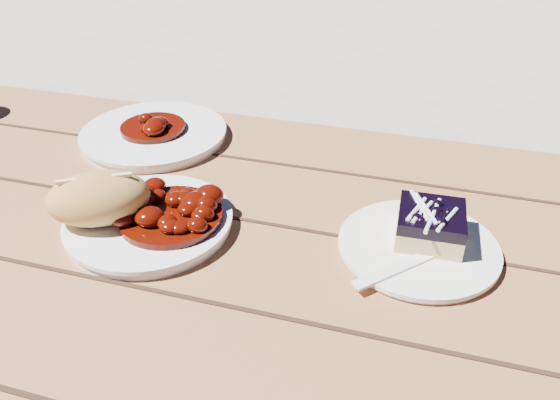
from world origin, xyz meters
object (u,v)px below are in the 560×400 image
(picnic_table, at_px, (19,298))
(second_plate, at_px, (154,135))
(main_plate, at_px, (149,223))
(dessert_plate, at_px, (418,248))
(bread_roll, at_px, (99,198))
(blueberry_cake, at_px, (430,224))

(picnic_table, xyz_separation_m, second_plate, (0.12, 0.27, 0.17))
(main_plate, relative_size, second_plate, 0.88)
(dessert_plate, height_order, second_plate, second_plate)
(bread_roll, bearing_deg, second_plate, 102.95)
(picnic_table, relative_size, second_plate, 8.28)
(dessert_plate, relative_size, blueberry_cake, 2.34)
(dessert_plate, bearing_deg, bread_roll, -170.24)
(picnic_table, relative_size, blueberry_cake, 24.25)
(main_plate, xyz_separation_m, blueberry_cake, (0.35, 0.06, 0.02))
(bread_roll, distance_m, blueberry_cake, 0.42)
(dessert_plate, bearing_deg, main_plate, -171.95)
(main_plate, distance_m, blueberry_cake, 0.36)
(bread_roll, xyz_separation_m, blueberry_cake, (0.41, 0.08, -0.02))
(second_plate, bearing_deg, picnic_table, -113.98)
(picnic_table, relative_size, bread_roll, 15.44)
(picnic_table, relative_size, main_plate, 9.38)
(picnic_table, xyz_separation_m, blueberry_cake, (0.59, 0.09, 0.19))
(bread_roll, xyz_separation_m, second_plate, (-0.06, 0.26, -0.04))
(picnic_table, bearing_deg, dessert_plate, 7.69)
(picnic_table, height_order, bread_roll, bread_roll)
(bread_roll, distance_m, second_plate, 0.27)
(picnic_table, height_order, main_plate, main_plate)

